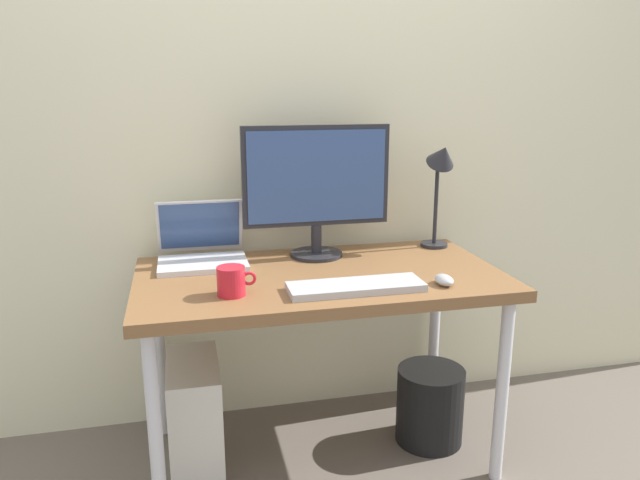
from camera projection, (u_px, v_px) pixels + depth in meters
name	position (u px, v px, depth m)	size (l,w,h in m)	color
ground_plane	(320.00, 453.00, 2.29)	(6.00, 6.00, 0.00)	#665B51
back_wall	(296.00, 101.00, 2.35)	(4.40, 0.04, 2.60)	beige
desk	(320.00, 291.00, 2.13)	(1.28, 0.69, 0.72)	brown
monitor	(316.00, 183.00, 2.25)	(0.56, 0.20, 0.50)	#232328
laptop	(202.00, 247.00, 2.23)	(0.32, 0.28, 0.22)	silver
desk_lamp	(441.00, 172.00, 2.35)	(0.11, 0.16, 0.44)	#232328
keyboard	(356.00, 287.00, 1.93)	(0.44, 0.14, 0.02)	#B2B2B7
mouse	(444.00, 280.00, 1.98)	(0.06, 0.09, 0.03)	#B2B2B7
coffee_mug	(232.00, 281.00, 1.88)	(0.12, 0.09, 0.09)	red
computer_tower	(195.00, 417.00, 2.15)	(0.18, 0.36, 0.42)	silver
wastebasket	(430.00, 405.00, 2.34)	(0.26, 0.26, 0.30)	black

